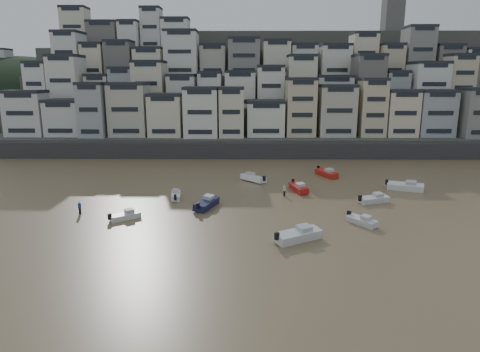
{
  "coord_description": "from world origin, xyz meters",
  "views": [
    {
      "loc": [
        6.66,
        -29.47,
        17.89
      ],
      "look_at": [
        5.9,
        30.0,
        4.0
      ],
      "focal_mm": 32.0,
      "sensor_mm": 36.0,
      "label": 1
    }
  ],
  "objects_px": {
    "boat_d": "(374,198)",
    "boat_a": "(298,234)",
    "person_pink": "(284,191)",
    "boat_g": "(405,185)",
    "boat_c": "(207,202)",
    "boat_i": "(327,172)",
    "boat_b": "(362,220)",
    "boat_j": "(125,215)",
    "person_blue": "(80,208)",
    "boat_h": "(253,177)",
    "boat_e": "(299,187)",
    "boat_f": "(176,195)"
  },
  "relations": [
    {
      "from": "boat_d",
      "to": "boat_i",
      "type": "distance_m",
      "value": 17.31
    },
    {
      "from": "boat_b",
      "to": "boat_h",
      "type": "xyz_separation_m",
      "value": [
        -13.05,
        22.22,
        0.15
      ]
    },
    {
      "from": "boat_c",
      "to": "boat_i",
      "type": "relative_size",
      "value": 1.02
    },
    {
      "from": "boat_i",
      "to": "person_blue",
      "type": "distance_m",
      "value": 43.32
    },
    {
      "from": "boat_g",
      "to": "person_blue",
      "type": "distance_m",
      "value": 49.43
    },
    {
      "from": "boat_b",
      "to": "boat_j",
      "type": "bearing_deg",
      "value": -128.63
    },
    {
      "from": "boat_d",
      "to": "boat_j",
      "type": "bearing_deg",
      "value": 172.45
    },
    {
      "from": "boat_a",
      "to": "boat_e",
      "type": "relative_size",
      "value": 1.11
    },
    {
      "from": "boat_b",
      "to": "boat_j",
      "type": "relative_size",
      "value": 1.05
    },
    {
      "from": "boat_b",
      "to": "boat_i",
      "type": "relative_size",
      "value": 0.77
    },
    {
      "from": "boat_e",
      "to": "person_blue",
      "type": "bearing_deg",
      "value": -82.63
    },
    {
      "from": "boat_d",
      "to": "boat_j",
      "type": "height_order",
      "value": "boat_d"
    },
    {
      "from": "boat_b",
      "to": "person_blue",
      "type": "xyz_separation_m",
      "value": [
        -36.45,
        3.66,
        0.26
      ]
    },
    {
      "from": "boat_f",
      "to": "boat_g",
      "type": "relative_size",
      "value": 0.74
    },
    {
      "from": "boat_f",
      "to": "boat_j",
      "type": "distance_m",
      "value": 10.83
    },
    {
      "from": "boat_c",
      "to": "boat_d",
      "type": "relative_size",
      "value": 1.17
    },
    {
      "from": "boat_b",
      "to": "boat_c",
      "type": "height_order",
      "value": "boat_c"
    },
    {
      "from": "boat_c",
      "to": "boat_i",
      "type": "xyz_separation_m",
      "value": [
        20.32,
        19.53,
        -0.02
      ]
    },
    {
      "from": "boat_h",
      "to": "boat_i",
      "type": "height_order",
      "value": "boat_i"
    },
    {
      "from": "boat_b",
      "to": "person_pink",
      "type": "relative_size",
      "value": 2.55
    },
    {
      "from": "boat_b",
      "to": "boat_g",
      "type": "xyz_separation_m",
      "value": [
        11.29,
        16.45,
        0.22
      ]
    },
    {
      "from": "boat_f",
      "to": "boat_j",
      "type": "xyz_separation_m",
      "value": [
        -4.96,
        -9.63,
        -0.03
      ]
    },
    {
      "from": "boat_d",
      "to": "boat_i",
      "type": "xyz_separation_m",
      "value": [
        -3.74,
        16.9,
        0.1
      ]
    },
    {
      "from": "boat_d",
      "to": "boat_e",
      "type": "relative_size",
      "value": 0.91
    },
    {
      "from": "boat_c",
      "to": "boat_i",
      "type": "height_order",
      "value": "boat_c"
    },
    {
      "from": "boat_h",
      "to": "person_pink",
      "type": "relative_size",
      "value": 3.19
    },
    {
      "from": "boat_b",
      "to": "boat_f",
      "type": "xyz_separation_m",
      "value": [
        -24.89,
        11.29,
        0.01
      ]
    },
    {
      "from": "boat_a",
      "to": "boat_d",
      "type": "height_order",
      "value": "boat_a"
    },
    {
      "from": "boat_a",
      "to": "person_blue",
      "type": "relative_size",
      "value": 3.52
    },
    {
      "from": "boat_i",
      "to": "boat_g",
      "type": "bearing_deg",
      "value": 23.9
    },
    {
      "from": "boat_a",
      "to": "boat_g",
      "type": "height_order",
      "value": "boat_a"
    },
    {
      "from": "boat_b",
      "to": "boat_e",
      "type": "distance_m",
      "value": 16.78
    },
    {
      "from": "person_blue",
      "to": "boat_h",
      "type": "bearing_deg",
      "value": 38.42
    },
    {
      "from": "person_pink",
      "to": "boat_g",
      "type": "bearing_deg",
      "value": 10.32
    },
    {
      "from": "boat_a",
      "to": "boat_b",
      "type": "xyz_separation_m",
      "value": [
        8.54,
        5.46,
        -0.23
      ]
    },
    {
      "from": "boat_d",
      "to": "boat_h",
      "type": "bearing_deg",
      "value": 123.04
    },
    {
      "from": "boat_c",
      "to": "boat_j",
      "type": "bearing_deg",
      "value": 136.18
    },
    {
      "from": "boat_i",
      "to": "person_blue",
      "type": "bearing_deg",
      "value": -82.23
    },
    {
      "from": "boat_e",
      "to": "boat_g",
      "type": "relative_size",
      "value": 0.91
    },
    {
      "from": "boat_e",
      "to": "person_blue",
      "type": "relative_size",
      "value": 3.17
    },
    {
      "from": "boat_e",
      "to": "person_pink",
      "type": "xyz_separation_m",
      "value": [
        -2.51,
        -2.84,
        0.12
      ]
    },
    {
      "from": "boat_h",
      "to": "boat_e",
      "type": "bearing_deg",
      "value": -175.93
    },
    {
      "from": "boat_d",
      "to": "boat_g",
      "type": "relative_size",
      "value": 0.83
    },
    {
      "from": "person_blue",
      "to": "person_pink",
      "type": "xyz_separation_m",
      "value": [
        28.0,
        9.2,
        0.0
      ]
    },
    {
      "from": "boat_g",
      "to": "person_blue",
      "type": "relative_size",
      "value": 3.47
    },
    {
      "from": "boat_b",
      "to": "boat_e",
      "type": "bearing_deg",
      "value": 165.3
    },
    {
      "from": "boat_c",
      "to": "boat_d",
      "type": "xyz_separation_m",
      "value": [
        24.06,
        2.64,
        -0.12
      ]
    },
    {
      "from": "boat_d",
      "to": "boat_a",
      "type": "bearing_deg",
      "value": -150.99
    },
    {
      "from": "boat_c",
      "to": "person_blue",
      "type": "distance_m",
      "value": 16.89
    },
    {
      "from": "boat_j",
      "to": "person_blue",
      "type": "relative_size",
      "value": 2.44
    }
  ]
}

